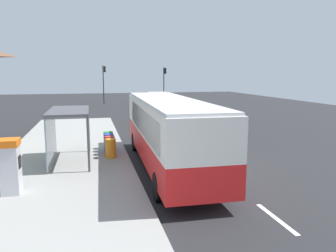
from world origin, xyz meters
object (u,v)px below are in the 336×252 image
Objects in this scene: white_van at (161,102)px; ticket_machine at (10,166)px; sedan_near at (144,99)px; traffic_light_near_side at (164,80)px; recycling_bin_orange at (111,148)px; bus at (168,129)px; recycling_bin_green at (108,140)px; recycling_bin_red at (110,145)px; traffic_light_far_side at (104,79)px; bus_shelter at (62,122)px; recycling_bin_blue at (109,143)px.

white_van is 2.68× the size of ticket_machine.
sedan_near is 4.35m from traffic_light_near_side.
recycling_bin_orange is at bearing -107.61° from traffic_light_near_side.
bus reaches higher than recycling_bin_green.
ticket_machine reaches higher than recycling_bin_red.
traffic_light_far_side reaches higher than white_van.
traffic_light_far_side is (1.09, 30.65, 2.94)m from recycling_bin_red.
bus_shelter reaches higher than white_van.
traffic_light_far_side is (-5.41, 2.07, 2.80)m from sedan_near.
white_van is at bearing -90.50° from sedan_near.
sedan_near is 4.64× the size of recycling_bin_red.
ticket_machine is at bearing -131.29° from recycling_bin_orange.
white_van is at bearing 64.44° from bus_shelter.
traffic_light_near_side is (9.70, 30.55, 2.81)m from recycling_bin_orange.
sedan_near is 4.64× the size of recycling_bin_orange.
bus_shelter is at bearing 69.21° from ticket_machine.
traffic_light_near_side is 8.64m from traffic_light_far_side.
traffic_light_near_side reaches higher than white_van.
bus is 2.03× the size of traffic_light_far_side.
traffic_light_far_side reaches higher than ticket_machine.
traffic_light_near_side is (13.39, 34.75, 2.29)m from ticket_machine.
traffic_light_far_side is 31.86m from bus_shelter.
recycling_bin_red is (-6.50, -28.58, -0.14)m from sedan_near.
traffic_light_near_side is at bearing 75.61° from white_van.
traffic_light_far_side reaches higher than recycling_bin_red.
bus is 2.77× the size of bus_shelter.
recycling_bin_red is (-6.40, -17.00, -0.69)m from white_van.
traffic_light_near_side reaches higher than ticket_machine.
white_van is at bearing -68.76° from traffic_light_far_side.
bus_shelter is at bearing -115.56° from white_van.
bus is at bearing -58.28° from recycling_bin_green.
traffic_light_near_side is at bearing 72.00° from recycling_bin_red.
recycling_bin_orange is 32.17m from traffic_light_near_side.
bus is 3.81m from recycling_bin_red.
bus_shelter is (-3.31, -31.66, -1.50)m from traffic_light_far_side.
white_van is 5.48× the size of recycling_bin_green.
sedan_near is 35.00m from ticket_machine.
recycling_bin_orange is at bearing -102.52° from sedan_near.
recycling_bin_red is 0.17× the size of traffic_light_far_side.
traffic_light_far_side is (-8.60, 0.80, 0.13)m from traffic_light_near_side.
traffic_light_far_side is (-5.31, 13.65, 2.25)m from white_van.
recycling_bin_blue is at bearing -92.09° from traffic_light_far_side.
traffic_light_far_side reaches higher than recycling_bin_blue.
bus is 11.65× the size of recycling_bin_blue.
ticket_machine is (-10.09, -21.90, -0.17)m from white_van.
white_van is 19.97m from bus_shelter.
white_van is 18.83m from recycling_bin_orange.
white_van is 5.48× the size of recycling_bin_orange.
recycling_bin_orange is 0.18× the size of traffic_light_near_side.
bus reaches higher than recycling_bin_orange.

